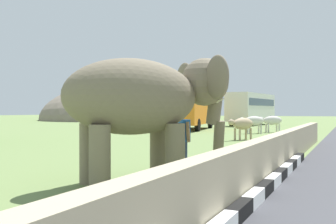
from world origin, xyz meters
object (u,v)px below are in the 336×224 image
Objects in this scene: bus_white at (252,106)px; person_handler at (182,138)px; bus_orange at (191,105)px; cow_near at (242,124)px; cow_far at (272,121)px; cow_mid at (253,121)px; elephant at (147,99)px.

person_handler is at bearing -169.60° from bus_white.
person_handler is at bearing -158.34° from bus_orange.
bus_white is at bearing 12.11° from cow_near.
person_handler is 19.76m from cow_far.
cow_mid is (-15.69, -3.87, -1.21)m from bus_white.
bus_white reaches higher than cow_mid.
person_handler is at bearing -6.06° from elephant.
bus_white is 6.04× the size of cow_far.
cow_near is 1.09× the size of cow_mid.
elephant is 1.88m from person_handler.
cow_near is at bearing -143.90° from bus_orange.
bus_orange is at bearing 169.52° from bus_white.
person_handler is at bearing -172.71° from cow_mid.
cow_mid is (19.43, 2.11, -1.03)m from elephant.
cow_near is 1.10× the size of cow_far.
person_handler is 17.97m from cow_mid.
bus_orange reaches higher than cow_mid.
cow_far is (-1.51, -7.09, -1.21)m from bus_orange.
elephant is at bearing -173.80° from cow_mid.
cow_near is 8.04m from cow_far.
cow_near is 6.20m from cow_mid.
cow_near is at bearing 5.59° from elephant.
cow_mid is (6.15, 0.81, 0.00)m from cow_near.
bus_orange reaches higher than cow_far.
cow_far is at bearing 3.89° from person_handler.
person_handler reaches higher than cow_near.
bus_white is at bearing 10.40° from person_handler.
elephant is at bearing 173.94° from person_handler.
person_handler is at bearing -172.83° from cow_near.
person_handler is 0.16× the size of bus_white.
cow_mid is at bearing -166.14° from bus_white.
cow_far is (1.89, -0.94, 0.00)m from cow_mid.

